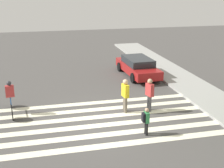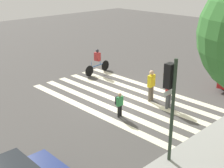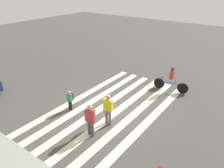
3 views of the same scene
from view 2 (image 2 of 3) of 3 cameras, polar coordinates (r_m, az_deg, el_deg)
ground_plane at (r=16.87m, az=2.05°, el=-2.55°), size 60.00×60.00×0.00m
crosswalk_stripes at (r=16.87m, az=2.05°, el=-2.53°), size 5.10×10.00×0.01m
traffic_light at (r=10.52m, az=10.61°, el=-1.38°), size 0.60×0.50×3.86m
pedestrian_adult_yellow_jacket at (r=16.29m, az=7.19°, el=0.04°), size 0.49×0.28×1.68m
pedestrian_child_with_backpack at (r=14.50m, az=1.35°, el=-3.45°), size 0.33×0.28×1.19m
pedestrian_adult_tall_backpack at (r=15.54m, az=10.35°, el=-1.19°), size 0.50×0.32×1.66m
cyclist_near_curb at (r=20.61m, az=-2.69°, el=4.26°), size 2.29×0.42×1.66m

